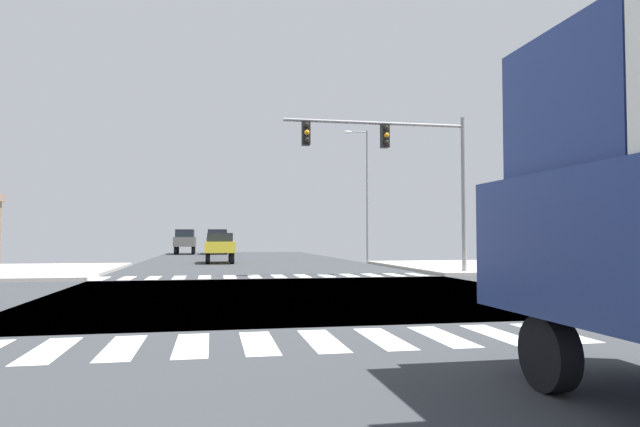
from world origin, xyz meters
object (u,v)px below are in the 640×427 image
at_px(traffic_signal_mast, 396,155).
at_px(street_lamp, 364,184).
at_px(suv_nearside_1, 616,243).
at_px(sedan_middle_4, 220,245).
at_px(pickup_crossing_1, 217,241).
at_px(suv_leading_2, 185,239).

relative_size(traffic_signal_mast, street_lamp, 0.89).
bearing_deg(suv_nearside_1, traffic_signal_mast, -114.39).
distance_m(traffic_signal_mast, sedan_middle_4, 15.30).
distance_m(street_lamp, sedan_middle_4, 11.01).
distance_m(suv_nearside_1, pickup_crossing_1, 38.39).
bearing_deg(suv_leading_2, traffic_signal_mast, 107.82).
distance_m(street_lamp, suv_nearside_1, 19.54).
bearing_deg(suv_nearside_1, pickup_crossing_1, -156.84).
bearing_deg(street_lamp, pickup_crossing_1, 120.51).
bearing_deg(street_lamp, sedan_middle_4, -168.27).
xyz_separation_m(traffic_signal_mast, suv_leading_2, (-10.30, 32.04, -3.76)).
bearing_deg(suv_leading_2, street_lamp, 127.05).
bearing_deg(sedan_middle_4, pickup_crossing_1, -90.00).
bearing_deg(sedan_middle_4, street_lamp, -168.27).
distance_m(street_lamp, suv_leading_2, 21.85).
bearing_deg(traffic_signal_mast, pickup_crossing_1, 102.94).
xyz_separation_m(suv_nearside_1, pickup_crossing_1, (-15.10, 35.30, -0.10)).
height_order(street_lamp, suv_leading_2, street_lamp).
xyz_separation_m(traffic_signal_mast, sedan_middle_4, (-7.30, 12.82, -4.04)).
relative_size(traffic_signal_mast, suv_leading_2, 1.76).
relative_size(traffic_signal_mast, suv_nearside_1, 1.76).
distance_m(suv_leading_2, sedan_middle_4, 19.45).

